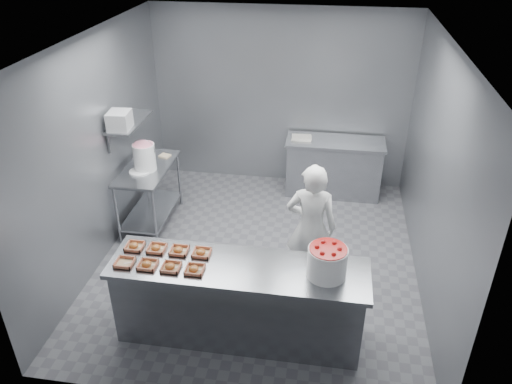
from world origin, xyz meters
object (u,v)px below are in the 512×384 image
at_px(tray_2, 171,267).
at_px(appliance, 119,120).
at_px(tray_4, 134,246).
at_px(tray_5, 156,248).
at_px(tray_7, 201,252).
at_px(glaze_bucket, 144,156).
at_px(service_counter, 239,301).
at_px(worker, 311,227).
at_px(prep_table, 149,187).
at_px(back_counter, 334,167).
at_px(tray_1, 147,265).
at_px(tray_6, 179,250).
at_px(strawberry_tub, 327,261).
at_px(tray_3, 194,269).
at_px(tray_0, 125,262).

relative_size(tray_2, appliance, 0.62).
relative_size(tray_4, tray_5, 1.00).
height_order(tray_7, glaze_bucket, glaze_bucket).
bearing_deg(service_counter, worker, 55.19).
height_order(prep_table, tray_2, tray_2).
height_order(back_counter, worker, worker).
height_order(tray_7, appliance, appliance).
distance_m(prep_table, tray_1, 2.25).
height_order(tray_1, glaze_bucket, glaze_bucket).
xyz_separation_m(glaze_bucket, appliance, (-0.19, -0.20, 0.58)).
bearing_deg(tray_2, tray_6, 90.00).
distance_m(tray_5, worker, 1.77).
distance_m(back_counter, tray_7, 3.41).
distance_m(tray_4, tray_5, 0.24).
bearing_deg(prep_table, tray_1, -69.98).
xyz_separation_m(back_counter, tray_1, (-1.79, -3.39, 0.47)).
distance_m(tray_1, strawberry_tub, 1.77).
height_order(strawberry_tub, glaze_bucket, glaze_bucket).
xyz_separation_m(tray_2, tray_3, (0.24, 0.00, 0.00)).
distance_m(tray_2, worker, 1.72).
height_order(back_counter, tray_3, tray_3).
bearing_deg(tray_1, worker, 35.22).
bearing_deg(tray_5, appliance, 121.12).
height_order(tray_0, strawberry_tub, strawberry_tub).
xyz_separation_m(tray_1, tray_4, (-0.24, 0.28, 0.00)).
distance_m(tray_1, tray_4, 0.37).
distance_m(tray_1, appliance, 2.18).
distance_m(tray_5, tray_7, 0.48).
relative_size(prep_table, back_counter, 0.80).
bearing_deg(strawberry_tub, service_counter, -179.67).
height_order(tray_4, glaze_bucket, glaze_bucket).
bearing_deg(tray_0, strawberry_tub, 4.11).
bearing_deg(strawberry_tub, tray_4, 176.18).
distance_m(tray_3, strawberry_tub, 1.29).
distance_m(tray_7, glaze_bucket, 2.13).
bearing_deg(tray_5, tray_4, 180.00).
distance_m(back_counter, tray_5, 3.62).
distance_m(tray_0, tray_7, 0.77).
bearing_deg(appliance, tray_5, -63.86).
relative_size(tray_3, tray_4, 1.00).
bearing_deg(tray_0, appliance, 110.89).
bearing_deg(tray_6, worker, 31.99).
xyz_separation_m(worker, glaze_bucket, (-2.30, 0.92, 0.30)).
bearing_deg(tray_0, tray_6, 30.10).
bearing_deg(appliance, tray_7, -52.52).
height_order(tray_2, tray_6, same).
bearing_deg(tray_1, prep_table, 110.02).
height_order(tray_1, tray_2, same).
bearing_deg(tray_6, tray_2, -90.00).
distance_m(tray_5, strawberry_tub, 1.77).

